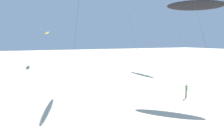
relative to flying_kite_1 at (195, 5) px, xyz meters
The scene contains 3 objects.
flying_kite_1 is the anchor object (origin of this frame).
flying_kite_2 41.12m from the flying_kite_1, 105.03° to the left, with size 3.77×9.54×9.28m.
person_near_left 9.81m from the flying_kite_1, behind, with size 0.48×0.30×1.74m.
Camera 1 is at (-9.33, 1.96, 6.69)m, focal length 31.29 mm.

